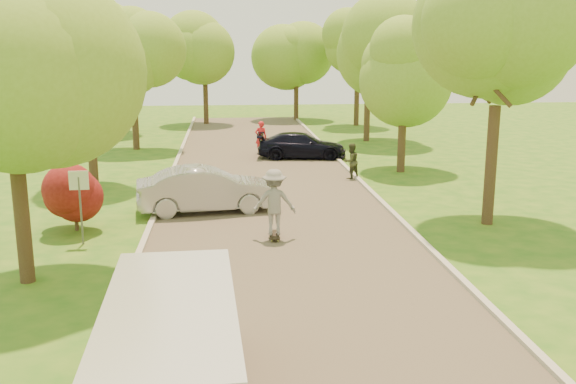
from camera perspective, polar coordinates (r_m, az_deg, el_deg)
name	(u,v)px	position (r m, az deg, el deg)	size (l,w,h in m)	color
ground	(296,287)	(15.51, 0.74, -8.43)	(100.00, 100.00, 0.00)	#276317
road	(272,206)	(23.12, -1.46, -1.27)	(8.00, 60.00, 0.01)	#4C4438
curb_left	(158,207)	(23.17, -11.50, -1.36)	(0.18, 60.00, 0.12)	#B2AD9E
curb_right	(382,202)	(23.73, 8.34, -0.90)	(0.18, 60.00, 0.12)	#B2AD9E
street_sign	(80,192)	(19.27, -18.04, 0.01)	(0.55, 0.06, 2.17)	#59595E
red_shrub	(75,196)	(20.91, -18.44, -0.36)	(1.70, 1.70, 1.95)	#382619
tree_l_mida	(17,67)	(16.07, -22.95, 10.24)	(4.71, 4.60, 7.39)	#382619
tree_l_midb	(92,74)	(26.90, -17.04, 10.03)	(4.30, 4.20, 6.62)	#382619
tree_l_far	(135,50)	(36.68, -13.42, 12.19)	(4.92, 4.80, 7.79)	#382619
tree_r_mida	(506,49)	(21.21, 18.82, 11.91)	(5.13, 5.00, 7.95)	#382619
tree_r_midb	(409,64)	(29.54, 10.71, 11.12)	(4.51, 4.40, 7.01)	#382619
tree_r_far	(373,43)	(39.38, 7.54, 12.96)	(5.33, 5.20, 8.34)	#382619
tree_bg_a	(115,52)	(44.95, -15.14, 11.94)	(5.12, 5.00, 7.72)	#382619
tree_bg_b	(361,48)	(47.40, 6.50, 12.58)	(5.12, 5.00, 7.95)	#382619
tree_bg_c	(207,56)	(48.39, -7.18, 11.95)	(4.92, 4.80, 7.33)	#382619
tree_bg_d	(299,51)	(50.71, 1.00, 12.41)	(5.12, 5.00, 7.72)	#382619
minivan	(172,356)	(10.24, -10.30, -14.18)	(2.18, 5.14, 1.89)	silver
silver_sedan	(207,190)	(22.39, -7.25, 0.21)	(1.66, 4.77, 1.57)	#A1A1A5
dark_sedan	(302,146)	(33.11, 1.22, 4.15)	(1.85, 4.56, 1.32)	black
longboard	(274,235)	(19.25, -1.22, -3.83)	(0.32, 1.03, 0.12)	black
skateboarder	(274,202)	(18.99, -1.23, -0.91)	(1.28, 0.74, 1.98)	gray
person_striped	(261,137)	(34.63, -2.42, 4.88)	(0.64, 0.42, 1.75)	red
person_olive	(351,161)	(27.95, 5.63, 2.73)	(0.75, 0.59, 1.55)	#323721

